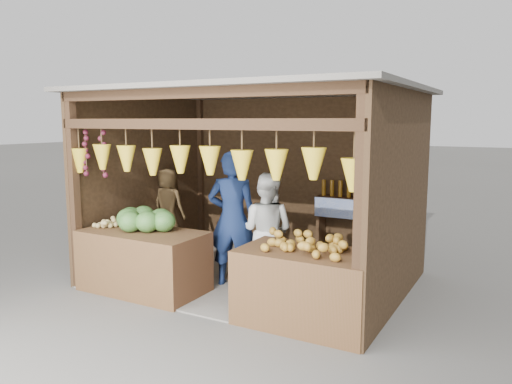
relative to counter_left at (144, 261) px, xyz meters
The scene contains 12 objects.
ground 1.59m from the counter_left, 46.49° to the left, with size 80.00×80.00×0.00m, color #514F49.
stall_structure 1.95m from the counter_left, 46.30° to the left, with size 4.30×3.30×2.66m.
back_shelf 3.23m from the counter_left, 48.69° to the left, with size 1.25×0.32×1.32m.
counter_left is the anchor object (origin of this frame).
counter_right 2.31m from the counter_left, ahead, with size 1.50×0.85×0.83m, color #4A3318.
stool 1.54m from the counter_left, 116.28° to the left, with size 0.33×0.33×0.31m, color black.
man_standing 1.29m from the counter_left, 39.47° to the left, with size 0.67×0.44×1.85m, color #121F44.
woman_standing 1.68m from the counter_left, 34.72° to the left, with size 0.76×0.59×1.56m, color silver.
vendor_seated 1.60m from the counter_left, 116.28° to the left, with size 0.57×0.37×1.18m, color #503A20.
melon_pile 0.57m from the counter_left, 130.66° to the left, with size 1.00×0.50×0.32m, color #154F15, non-canonical shape.
tanfruit_pile 0.76m from the counter_left, behind, with size 0.34×0.40×0.13m, color olive, non-canonical shape.
mango_pile 2.43m from the counter_left, ahead, with size 1.40×0.64×0.22m, color #CD5B1B, non-canonical shape.
Camera 1 is at (3.32, -5.97, 2.24)m, focal length 35.00 mm.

